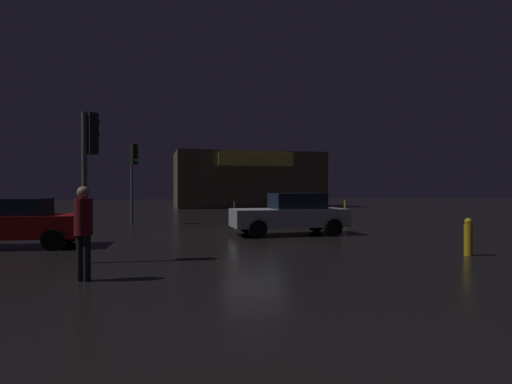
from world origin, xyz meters
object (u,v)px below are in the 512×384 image
at_px(traffic_signal_main, 89,153).
at_px(traffic_signal_opposite, 133,166).
at_px(store_building, 248,180).
at_px(car_near, 291,214).
at_px(pedestrian, 83,225).
at_px(fire_hydrant, 468,237).
at_px(car_far, 17,222).

distance_m(traffic_signal_main, traffic_signal_opposite, 11.21).
bearing_deg(store_building, car_near, -99.03).
xyz_separation_m(traffic_signal_main, traffic_signal_opposite, (0.56, 11.19, 0.27)).
xyz_separation_m(pedestrian, fire_hydrant, (9.45, 0.88, -0.57)).
height_order(store_building, pedestrian, store_building).
height_order(traffic_signal_main, traffic_signal_opposite, traffic_signal_opposite).
height_order(traffic_signal_opposite, pedestrian, traffic_signal_opposite).
bearing_deg(fire_hydrant, traffic_signal_main, 172.25).
bearing_deg(car_near, traffic_signal_opposite, 133.33).
distance_m(traffic_signal_main, car_near, 8.38).
bearing_deg(car_far, pedestrian, -63.82).
relative_size(traffic_signal_main, pedestrian, 1.98).
xyz_separation_m(traffic_signal_main, pedestrian, (0.20, -2.19, -1.58)).
bearing_deg(store_building, pedestrian, -107.97).
xyz_separation_m(traffic_signal_opposite, car_far, (-3.07, -7.87, -2.15)).
relative_size(car_far, fire_hydrant, 3.92).
xyz_separation_m(car_far, fire_hydrant, (12.16, -4.64, -0.27)).
bearing_deg(car_near, car_far, -171.57).
bearing_deg(pedestrian, car_far, 116.18).
bearing_deg(fire_hydrant, car_far, 159.12).
distance_m(pedestrian, fire_hydrant, 9.51).
bearing_deg(car_far, car_near, 8.43).
distance_m(store_building, traffic_signal_main, 32.32).
bearing_deg(car_far, store_building, 63.89).
height_order(traffic_signal_main, car_near, traffic_signal_main).
height_order(traffic_signal_opposite, fire_hydrant, traffic_signal_opposite).
relative_size(car_near, fire_hydrant, 4.41).
relative_size(traffic_signal_main, traffic_signal_opposite, 0.90).
xyz_separation_m(traffic_signal_opposite, car_near, (6.13, -6.50, -2.11)).
xyz_separation_m(traffic_signal_main, fire_hydrant, (9.65, -1.31, -2.15)).
bearing_deg(traffic_signal_opposite, store_building, 62.05).
distance_m(store_building, car_near, 26.17).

